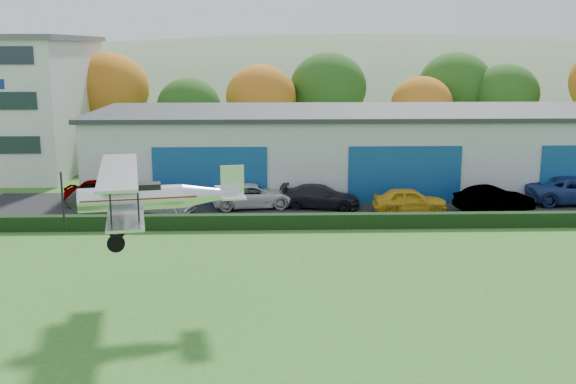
{
  "coord_description": "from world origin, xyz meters",
  "views": [
    {
      "loc": [
        -3.48,
        -19.0,
        9.58
      ],
      "look_at": [
        -2.6,
        9.44,
        3.46
      ],
      "focal_mm": 42.33,
      "sensor_mm": 36.0,
      "label": 1
    }
  ],
  "objects_px": {
    "hangar": "(388,147)",
    "car_5": "(494,199)",
    "car_3": "(321,196)",
    "car_6": "(575,190)",
    "car_1": "(156,202)",
    "car_4": "(410,200)",
    "car_0": "(106,192)",
    "car_2": "(254,196)",
    "biplane": "(147,195)"
  },
  "relations": [
    {
      "from": "hangar",
      "to": "car_5",
      "type": "relative_size",
      "value": 8.9
    },
    {
      "from": "car_3",
      "to": "car_6",
      "type": "bearing_deg",
      "value": -76.75
    },
    {
      "from": "car_1",
      "to": "car_4",
      "type": "bearing_deg",
      "value": -74.76
    },
    {
      "from": "car_0",
      "to": "car_2",
      "type": "relative_size",
      "value": 0.97
    },
    {
      "from": "car_0",
      "to": "biplane",
      "type": "bearing_deg",
      "value": -157.35
    },
    {
      "from": "biplane",
      "to": "car_0",
      "type": "bearing_deg",
      "value": 97.09
    },
    {
      "from": "car_2",
      "to": "car_6",
      "type": "bearing_deg",
      "value": -96.72
    },
    {
      "from": "car_0",
      "to": "car_3",
      "type": "height_order",
      "value": "car_0"
    },
    {
      "from": "car_4",
      "to": "car_6",
      "type": "xyz_separation_m",
      "value": [
        10.7,
        2.01,
        0.1
      ]
    },
    {
      "from": "hangar",
      "to": "car_2",
      "type": "xyz_separation_m",
      "value": [
        -9.3,
        -6.92,
        -1.9
      ]
    },
    {
      "from": "hangar",
      "to": "biplane",
      "type": "bearing_deg",
      "value": -119.26
    },
    {
      "from": "car_0",
      "to": "car_6",
      "type": "xyz_separation_m",
      "value": [
        28.84,
        -0.27,
        -0.01
      ]
    },
    {
      "from": "car_4",
      "to": "hangar",
      "type": "bearing_deg",
      "value": -0.45
    },
    {
      "from": "car_0",
      "to": "car_6",
      "type": "relative_size",
      "value": 0.83
    },
    {
      "from": "car_5",
      "to": "car_3",
      "type": "bearing_deg",
      "value": 72.8
    },
    {
      "from": "hangar",
      "to": "car_4",
      "type": "distance_m",
      "value": 8.78
    },
    {
      "from": "car_4",
      "to": "biplane",
      "type": "bearing_deg",
      "value": 139.24
    },
    {
      "from": "car_3",
      "to": "biplane",
      "type": "distance_m",
      "value": 17.82
    },
    {
      "from": "car_0",
      "to": "car_4",
      "type": "height_order",
      "value": "car_0"
    },
    {
      "from": "car_1",
      "to": "car_5",
      "type": "height_order",
      "value": "car_5"
    },
    {
      "from": "hangar",
      "to": "car_3",
      "type": "bearing_deg",
      "value": -126.36
    },
    {
      "from": "car_4",
      "to": "car_5",
      "type": "distance_m",
      "value": 5.0
    },
    {
      "from": "car_4",
      "to": "car_6",
      "type": "relative_size",
      "value": 0.72
    },
    {
      "from": "car_1",
      "to": "car_6",
      "type": "relative_size",
      "value": 0.73
    },
    {
      "from": "car_0",
      "to": "car_1",
      "type": "distance_m",
      "value": 3.97
    },
    {
      "from": "car_0",
      "to": "car_2",
      "type": "xyz_separation_m",
      "value": [
        9.0,
        -0.63,
        -0.13
      ]
    },
    {
      "from": "car_0",
      "to": "car_4",
      "type": "xyz_separation_m",
      "value": [
        18.13,
        -2.28,
        -0.11
      ]
    },
    {
      "from": "car_1",
      "to": "car_2",
      "type": "bearing_deg",
      "value": -59.34
    },
    {
      "from": "car_3",
      "to": "biplane",
      "type": "xyz_separation_m",
      "value": [
        -7.55,
        -15.74,
        3.59
      ]
    },
    {
      "from": "car_6",
      "to": "biplane",
      "type": "distance_m",
      "value": 28.74
    },
    {
      "from": "car_6",
      "to": "car_0",
      "type": "bearing_deg",
      "value": 89.81
    },
    {
      "from": "car_4",
      "to": "car_5",
      "type": "bearing_deg",
      "value": -88.67
    },
    {
      "from": "car_4",
      "to": "car_6",
      "type": "height_order",
      "value": "car_6"
    },
    {
      "from": "car_3",
      "to": "car_5",
      "type": "bearing_deg",
      "value": -86.5
    },
    {
      "from": "car_0",
      "to": "car_1",
      "type": "xyz_separation_m",
      "value": [
        3.35,
        -2.12,
        -0.12
      ]
    },
    {
      "from": "car_6",
      "to": "car_4",
      "type": "bearing_deg",
      "value": 101.0
    },
    {
      "from": "hangar",
      "to": "car_3",
      "type": "xyz_separation_m",
      "value": [
        -5.29,
        -7.19,
        -1.92
      ]
    },
    {
      "from": "car_4",
      "to": "car_5",
      "type": "xyz_separation_m",
      "value": [
        5.0,
        0.06,
        0.02
      ]
    },
    {
      "from": "car_4",
      "to": "biplane",
      "type": "distance_m",
      "value": 19.47
    },
    {
      "from": "hangar",
      "to": "car_5",
      "type": "xyz_separation_m",
      "value": [
        4.83,
        -8.52,
        -1.85
      ]
    },
    {
      "from": "hangar",
      "to": "car_1",
      "type": "distance_m",
      "value": 17.26
    },
    {
      "from": "car_5",
      "to": "car_1",
      "type": "bearing_deg",
      "value": 79.98
    },
    {
      "from": "car_5",
      "to": "biplane",
      "type": "bearing_deg",
      "value": 119.46
    },
    {
      "from": "car_2",
      "to": "car_4",
      "type": "xyz_separation_m",
      "value": [
        9.13,
        -1.65,
        0.03
      ]
    },
    {
      "from": "car_0",
      "to": "car_3",
      "type": "bearing_deg",
      "value": -89.48
    },
    {
      "from": "hangar",
      "to": "biplane",
      "type": "distance_m",
      "value": 26.33
    },
    {
      "from": "car_1",
      "to": "car_3",
      "type": "xyz_separation_m",
      "value": [
        9.66,
        1.22,
        -0.03
      ]
    },
    {
      "from": "car_1",
      "to": "car_6",
      "type": "bearing_deg",
      "value": -69.97
    },
    {
      "from": "hangar",
      "to": "biplane",
      "type": "relative_size",
      "value": 5.43
    },
    {
      "from": "car_6",
      "to": "hangar",
      "type": "bearing_deg",
      "value": 58.42
    }
  ]
}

